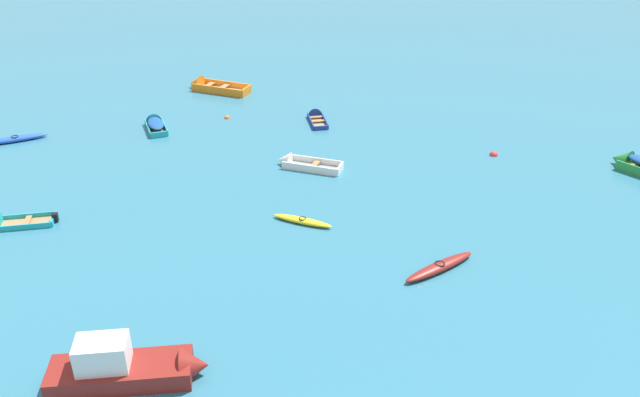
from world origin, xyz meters
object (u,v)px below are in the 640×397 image
rowboat_orange_far_right (207,86)px  rowboat_deep_blue_near_camera (316,117)px  motor_launch_maroon_far_back (130,367)px  kayak_blue_midfield_left (15,139)px  rowboat_white_back_row_center (297,163)px  kayak_yellow_near_left (303,221)px  rowboat_turquoise_distant_center (155,123)px  mooring_buoy_between_boats_right (227,118)px  mooring_buoy_central (494,155)px  rowboat_turquoise_cluster_outer (7,223)px  kayak_maroon_center (439,267)px

rowboat_orange_far_right → rowboat_deep_blue_near_camera: bearing=-37.0°
rowboat_orange_far_right → motor_launch_maroon_far_back: bearing=-87.2°
motor_launch_maroon_far_back → kayak_blue_midfield_left: bearing=120.2°
kayak_blue_midfield_left → rowboat_white_back_row_center: size_ratio=0.95×
kayak_yellow_near_left → rowboat_orange_far_right: rowboat_orange_far_right is taller
kayak_yellow_near_left → rowboat_deep_blue_near_camera: size_ratio=0.99×
motor_launch_maroon_far_back → rowboat_turquoise_distant_center: bearing=99.6°
kayak_yellow_near_left → rowboat_orange_far_right: bearing=110.1°
motor_launch_maroon_far_back → rowboat_deep_blue_near_camera: size_ratio=1.81×
rowboat_deep_blue_near_camera → mooring_buoy_between_boats_right: 5.61m
kayak_blue_midfield_left → mooring_buoy_between_boats_right: 12.44m
rowboat_white_back_row_center → mooring_buoy_central: size_ratio=7.99×
mooring_buoy_central → kayak_blue_midfield_left: bearing=175.0°
rowboat_turquoise_distant_center → kayak_blue_midfield_left: (-7.71, -2.02, -0.09)m
motor_launch_maroon_far_back → rowboat_turquoise_cluster_outer: bearing=129.0°
rowboat_turquoise_distant_center → kayak_yellow_near_left: 14.80m
kayak_maroon_center → mooring_buoy_between_boats_right: kayak_maroon_center is taller
kayak_yellow_near_left → mooring_buoy_between_boats_right: size_ratio=7.82×
rowboat_turquoise_distant_center → rowboat_turquoise_cluster_outer: size_ratio=0.96×
rowboat_turquoise_distant_center → kayak_blue_midfield_left: 7.97m
kayak_yellow_near_left → rowboat_turquoise_distant_center: bearing=127.9°
mooring_buoy_between_boats_right → mooring_buoy_central: size_ratio=0.78×
motor_launch_maroon_far_back → kayak_blue_midfield_left: (-11.36, 19.50, -0.38)m
kayak_blue_midfield_left → rowboat_white_back_row_center: bearing=-12.5°
rowboat_deep_blue_near_camera → rowboat_white_back_row_center: (-1.07, -6.99, 0.06)m
motor_launch_maroon_far_back → kayak_yellow_near_left: 11.26m
rowboat_turquoise_cluster_outer → mooring_buoy_central: 25.10m
rowboat_turquoise_distant_center → rowboat_deep_blue_near_camera: rowboat_turquoise_distant_center is taller
kayak_yellow_near_left → kayak_maroon_center: 6.78m
kayak_yellow_near_left → rowboat_turquoise_cluster_outer: (-13.40, 0.00, -0.00)m
kayak_blue_midfield_left → rowboat_white_back_row_center: 16.87m
kayak_yellow_near_left → rowboat_white_back_row_center: 6.02m
rowboat_orange_far_right → rowboat_white_back_row_center: 14.27m
motor_launch_maroon_far_back → kayak_blue_midfield_left: 22.57m
rowboat_turquoise_distant_center → mooring_buoy_central: rowboat_turquoise_distant_center is taller
rowboat_orange_far_right → kayak_maroon_center: (12.42, -22.56, -0.07)m
rowboat_white_back_row_center → rowboat_turquoise_distant_center: bearing=147.1°
rowboat_white_back_row_center → mooring_buoy_between_boats_right: size_ratio=10.22×
rowboat_orange_far_right → kayak_yellow_near_left: bearing=-69.9°
motor_launch_maroon_far_back → rowboat_deep_blue_near_camera: 23.67m
motor_launch_maroon_far_back → rowboat_turquoise_distant_center: motor_launch_maroon_far_back is taller
rowboat_turquoise_cluster_outer → mooring_buoy_between_boats_right: bearing=57.0°
rowboat_orange_far_right → rowboat_white_back_row_center: rowboat_orange_far_right is taller
motor_launch_maroon_far_back → rowboat_orange_far_right: (-1.40, 28.56, -0.31)m
motor_launch_maroon_far_back → mooring_buoy_between_boats_right: motor_launch_maroon_far_back is taller
rowboat_orange_far_right → rowboat_white_back_row_center: size_ratio=1.28×
rowboat_orange_far_right → kayak_maroon_center: bearing=-61.2°
rowboat_turquoise_distant_center → mooring_buoy_between_boats_right: (4.23, 1.48, -0.26)m
rowboat_turquoise_distant_center → rowboat_orange_far_right: 7.39m
motor_launch_maroon_far_back → rowboat_white_back_row_center: size_ratio=1.40×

